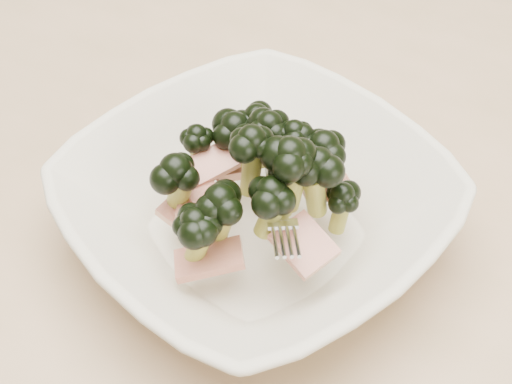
% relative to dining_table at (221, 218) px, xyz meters
% --- Properties ---
extents(dining_table, '(1.20, 0.80, 0.75)m').
position_rel_dining_table_xyz_m(dining_table, '(0.00, 0.00, 0.00)').
color(dining_table, tan).
rests_on(dining_table, ground).
extents(broccoli_dish, '(0.33, 0.33, 0.13)m').
position_rel_dining_table_xyz_m(broccoli_dish, '(0.09, -0.06, 0.14)').
color(broccoli_dish, beige).
rests_on(broccoli_dish, dining_table).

